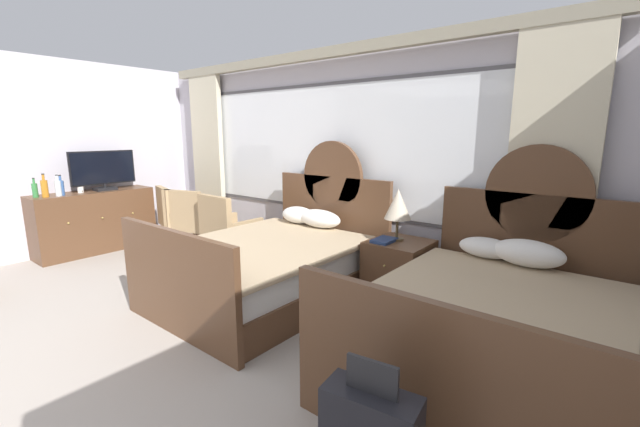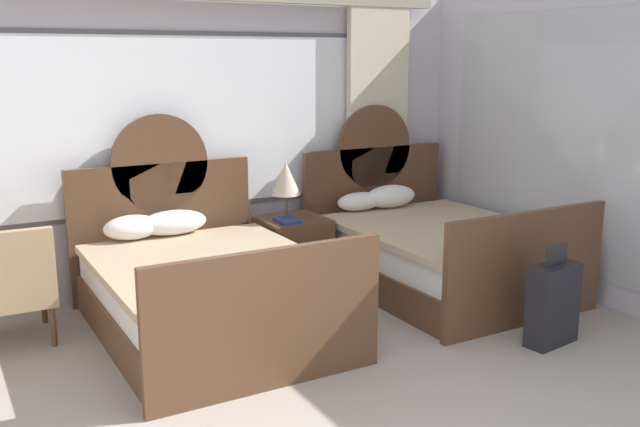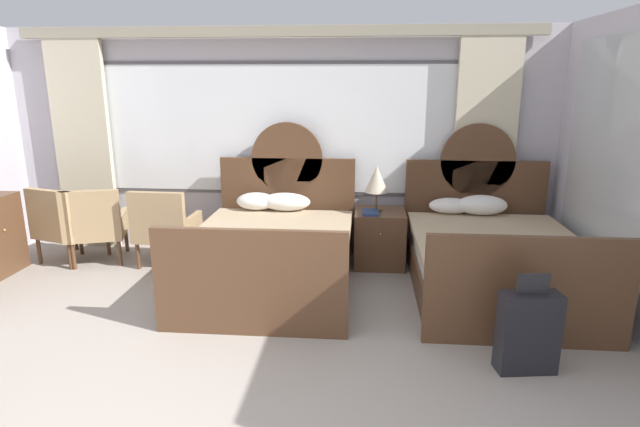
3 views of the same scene
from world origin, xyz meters
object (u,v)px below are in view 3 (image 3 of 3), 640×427
bed_near_mirror (492,259)px  armchair_by_window_centre (95,224)px  bed_near_window (273,252)px  suitcase_on_floor (528,332)px  armchair_by_window_left (165,226)px  table_lamp_on_nightstand (377,180)px  nightstand_between_beds (379,238)px  book_on_nightstand (370,212)px  armchair_by_window_right (65,224)px

bed_near_mirror → armchair_by_window_centre: bed_near_mirror is taller
bed_near_window → suitcase_on_floor: bearing=-35.0°
bed_near_mirror → armchair_by_window_left: bearing=172.6°
armchair_by_window_left → table_lamp_on_nightstand: bearing=6.0°
nightstand_between_beds → table_lamp_on_nightstand: bearing=151.2°
book_on_nightstand → armchair_by_window_right: (-3.54, -0.11, -0.19)m
bed_near_window → book_on_nightstand: bed_near_window is taller
bed_near_window → suitcase_on_floor: (2.14, -1.49, -0.04)m
bed_near_window → armchair_by_window_centre: 2.22m
bed_near_window → armchair_by_window_right: 2.58m
book_on_nightstand → suitcase_on_floor: size_ratio=0.34×
bed_near_mirror → armchair_by_window_right: bearing=174.4°
suitcase_on_floor → armchair_by_window_left: bearing=150.6°
armchair_by_window_left → armchair_by_window_right: size_ratio=1.00×
armchair_by_window_left → armchair_by_window_centre: (-0.83, 0.00, 0.00)m
table_lamp_on_nightstand → book_on_nightstand: bearing=-113.5°
bed_near_mirror → suitcase_on_floor: size_ratio=2.90×
table_lamp_on_nightstand → suitcase_on_floor: table_lamp_on_nightstand is taller
bed_near_mirror → suitcase_on_floor: bearing=-93.5°
table_lamp_on_nightstand → book_on_nightstand: size_ratio=2.00×
bed_near_window → book_on_nightstand: bearing=29.6°
book_on_nightstand → suitcase_on_floor: bearing=-61.2°
nightstand_between_beds → book_on_nightstand: size_ratio=2.45×
nightstand_between_beds → armchair_by_window_right: bearing=-176.6°
bed_near_window → bed_near_mirror: bearing=-0.0°
armchair_by_window_left → armchair_by_window_right: 1.20m
bed_near_mirror → nightstand_between_beds: 1.31m
nightstand_between_beds → table_lamp_on_nightstand: 0.68m
book_on_nightstand → armchair_by_window_left: armchair_by_window_left is taller
table_lamp_on_nightstand → armchair_by_window_right: bearing=-176.1°
bed_near_mirror → nightstand_between_beds: bearing=148.3°
nightstand_between_beds → armchair_by_window_right: 3.66m
armchair_by_window_left → armchair_by_window_centre: size_ratio=1.00×
bed_near_mirror → armchair_by_window_centre: (-4.40, 0.47, 0.12)m
nightstand_between_beds → suitcase_on_floor: bearing=-64.9°
bed_near_mirror → table_lamp_on_nightstand: size_ratio=4.25×
bed_near_window → bed_near_mirror: 2.23m
bed_near_mirror → bed_near_window: bearing=180.0°
armchair_by_window_centre → armchair_by_window_right: bearing=-180.0°
armchair_by_window_right → suitcase_on_floor: bearing=-22.8°
bed_near_window → suitcase_on_floor: 2.61m
bed_near_mirror → nightstand_between_beds: size_ratio=3.48×
table_lamp_on_nightstand → armchair_by_window_left: (-2.40, -0.25, -0.53)m
armchair_by_window_right → suitcase_on_floor: (4.67, -1.96, -0.15)m
armchair_by_window_right → suitcase_on_floor: 5.07m
bed_near_mirror → armchair_by_window_left: (-3.57, 0.46, 0.12)m
bed_near_window → armchair_by_window_left: bed_near_window is taller
bed_near_mirror → table_lamp_on_nightstand: bed_near_mirror is taller
bed_near_window → armchair_by_window_right: bearing=169.6°
armchair_by_window_left → armchair_by_window_right: (-1.20, 0.00, 0.00)m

